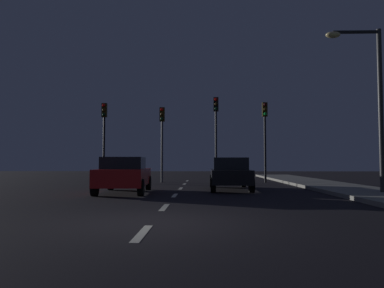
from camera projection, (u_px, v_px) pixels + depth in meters
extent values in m
plane|color=black|center=(176.00, 194.00, 14.71)|extent=(80.00, 80.00, 0.00)
cube|color=gray|center=(367.00, 193.00, 14.50)|extent=(3.00, 40.00, 0.15)
cube|color=silver|center=(142.00, 233.00, 6.53)|extent=(0.16, 1.60, 0.01)
cube|color=silver|center=(164.00, 207.00, 10.32)|extent=(0.16, 1.60, 0.01)
cube|color=silver|center=(175.00, 195.00, 14.11)|extent=(0.16, 1.60, 0.01)
cube|color=silver|center=(181.00, 188.00, 17.91)|extent=(0.16, 1.60, 0.01)
cube|color=silver|center=(185.00, 184.00, 21.70)|extent=(0.16, 1.60, 0.01)
cube|color=silver|center=(187.00, 181.00, 25.49)|extent=(0.16, 1.60, 0.01)
cylinder|color=black|center=(104.00, 143.00, 23.73)|extent=(0.14, 0.14, 5.08)
cube|color=#382D0C|center=(104.00, 110.00, 23.83)|extent=(0.32, 0.24, 0.90)
sphere|color=red|center=(104.00, 105.00, 23.69)|extent=(0.20, 0.20, 0.20)
sphere|color=#3F2D0C|center=(104.00, 110.00, 23.67)|extent=(0.20, 0.20, 0.20)
sphere|color=#0C3319|center=(104.00, 114.00, 23.66)|extent=(0.20, 0.20, 0.20)
cylinder|color=#4C4C51|center=(162.00, 145.00, 23.61)|extent=(0.14, 0.14, 4.79)
cube|color=#382D0C|center=(162.00, 114.00, 23.71)|extent=(0.32, 0.24, 0.90)
sphere|color=red|center=(162.00, 109.00, 23.56)|extent=(0.20, 0.20, 0.20)
sphere|color=#3F2D0C|center=(162.00, 114.00, 23.55)|extent=(0.20, 0.20, 0.20)
sphere|color=#0C3319|center=(162.00, 119.00, 23.53)|extent=(0.20, 0.20, 0.20)
cylinder|color=#2D2D30|center=(216.00, 140.00, 23.53)|extent=(0.14, 0.14, 5.43)
cube|color=black|center=(216.00, 104.00, 23.64)|extent=(0.32, 0.24, 0.90)
sphere|color=red|center=(216.00, 99.00, 23.50)|extent=(0.20, 0.20, 0.20)
sphere|color=#3F2D0C|center=(216.00, 104.00, 23.48)|extent=(0.20, 0.20, 0.20)
sphere|color=#0C3319|center=(216.00, 109.00, 23.47)|extent=(0.20, 0.20, 0.20)
cylinder|color=black|center=(265.00, 142.00, 23.43)|extent=(0.14, 0.14, 5.08)
cube|color=#382D0C|center=(265.00, 110.00, 23.53)|extent=(0.32, 0.24, 0.90)
sphere|color=#3F0C0C|center=(265.00, 104.00, 23.39)|extent=(0.20, 0.20, 0.20)
sphere|color=#3F2D0C|center=(265.00, 109.00, 23.37)|extent=(0.20, 0.20, 0.20)
sphere|color=#19D84C|center=(265.00, 114.00, 23.36)|extent=(0.20, 0.20, 0.20)
cube|color=black|center=(230.00, 176.00, 17.15)|extent=(1.76, 4.55, 0.61)
cube|color=black|center=(230.00, 164.00, 16.96)|extent=(1.53, 2.06, 0.54)
cylinder|color=black|center=(212.00, 181.00, 18.88)|extent=(0.23, 0.64, 0.64)
cylinder|color=black|center=(243.00, 181.00, 18.82)|extent=(0.23, 0.64, 0.64)
cylinder|color=black|center=(213.00, 185.00, 15.45)|extent=(0.23, 0.64, 0.64)
cylinder|color=black|center=(252.00, 185.00, 15.39)|extent=(0.23, 0.64, 0.64)
cube|color=#B21919|center=(124.00, 177.00, 15.38)|extent=(2.08, 4.36, 0.67)
cube|color=black|center=(124.00, 163.00, 15.20)|extent=(1.72, 2.01, 0.48)
cylinder|color=black|center=(111.00, 183.00, 16.92)|extent=(0.26, 0.65, 0.64)
cylinder|color=black|center=(148.00, 183.00, 16.97)|extent=(0.26, 0.65, 0.64)
cylinder|color=black|center=(95.00, 188.00, 13.76)|extent=(0.26, 0.65, 0.64)
cylinder|color=black|center=(141.00, 188.00, 13.81)|extent=(0.26, 0.65, 0.64)
cylinder|color=#2D2D30|center=(381.00, 112.00, 13.98)|extent=(0.18, 0.18, 6.34)
cube|color=black|center=(356.00, 32.00, 14.16)|extent=(1.73, 0.10, 0.10)
ellipsoid|color=#F2D88C|center=(333.00, 35.00, 14.18)|extent=(0.56, 0.36, 0.24)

